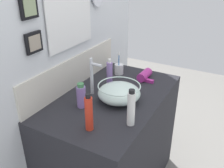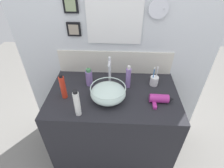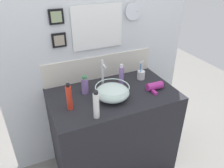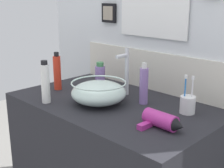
% 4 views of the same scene
% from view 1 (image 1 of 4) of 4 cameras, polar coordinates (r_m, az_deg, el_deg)
% --- Properties ---
extents(vanity_counter, '(1.14, 0.68, 0.91)m').
position_cam_1_polar(vanity_counter, '(2.05, 0.17, -13.86)').
color(vanity_counter, '#232328').
rests_on(vanity_counter, ground).
extents(back_panel, '(1.90, 0.10, 2.49)m').
position_cam_1_polar(back_panel, '(1.85, -9.94, 9.13)').
color(back_panel, silver).
rests_on(back_panel, ground).
extents(glass_bowl_sink, '(0.29, 0.29, 0.12)m').
position_cam_1_polar(glass_bowl_sink, '(1.70, 1.63, -1.99)').
color(glass_bowl_sink, silver).
rests_on(glass_bowl_sink, vanity_counter).
extents(faucet, '(0.02, 0.10, 0.27)m').
position_cam_1_polar(faucet, '(1.76, -4.47, 2.16)').
color(faucet, silver).
rests_on(faucet, vanity_counter).
extents(hair_drier, '(0.20, 0.13, 0.07)m').
position_cam_1_polar(hair_drier, '(2.06, 7.68, 2.14)').
color(hair_drier, '#B22D8C').
rests_on(hair_drier, vanity_counter).
extents(toothbrush_cup, '(0.08, 0.08, 0.19)m').
position_cam_1_polar(toothbrush_cup, '(2.13, 1.59, 3.49)').
color(toothbrush_cup, white).
rests_on(toothbrush_cup, vanity_counter).
extents(shampoo_bottle, '(0.05, 0.05, 0.22)m').
position_cam_1_polar(shampoo_bottle, '(1.89, -0.56, 2.32)').
color(shampoo_bottle, '#8C6BB2').
rests_on(shampoo_bottle, vanity_counter).
extents(spray_bottle, '(0.06, 0.06, 0.17)m').
position_cam_1_polar(spray_bottle, '(1.64, -7.05, -2.71)').
color(spray_bottle, '#8C6BB2').
rests_on(spray_bottle, vanity_counter).
extents(soap_dispenser, '(0.05, 0.05, 0.23)m').
position_cam_1_polar(soap_dispenser, '(1.41, -5.31, -6.64)').
color(soap_dispenser, red).
rests_on(soap_dispenser, vanity_counter).
extents(lotion_bottle, '(0.05, 0.05, 0.23)m').
position_cam_1_polar(lotion_bottle, '(1.44, 4.40, -5.55)').
color(lotion_bottle, white).
rests_on(lotion_bottle, vanity_counter).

